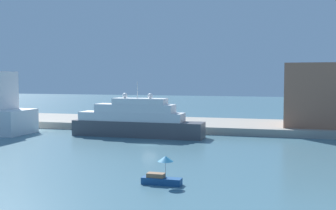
# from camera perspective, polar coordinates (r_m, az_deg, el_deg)

# --- Properties ---
(ground) EXTENTS (400.00, 400.00, 0.00)m
(ground) POSITION_cam_1_polar(r_m,az_deg,el_deg) (75.26, -2.52, -5.44)
(ground) COLOR slate
(quay_dock) EXTENTS (110.00, 21.41, 1.56)m
(quay_dock) POSITION_cam_1_polar(r_m,az_deg,el_deg) (100.60, 2.35, -2.67)
(quay_dock) COLOR gray
(quay_dock) RESTS_ON ground
(large_yacht) EXTENTS (27.28, 4.92, 11.24)m
(large_yacht) POSITION_cam_1_polar(r_m,az_deg,el_deg) (85.65, -4.40, -2.20)
(large_yacht) COLOR #4C4C51
(large_yacht) RESTS_ON ground
(small_motorboat) EXTENTS (4.53, 1.77, 3.27)m
(small_motorboat) POSITION_cam_1_polar(r_m,az_deg,el_deg) (47.66, -0.84, -9.45)
(small_motorboat) COLOR navy
(small_motorboat) RESTS_ON ground
(harbor_building) EXTENTS (18.03, 14.41, 13.52)m
(harbor_building) POSITION_cam_1_polar(r_m,az_deg,el_deg) (96.76, 20.91, 1.31)
(harbor_building) COLOR #9E664C
(harbor_building) RESTS_ON quay_dock
(parked_car) EXTENTS (3.96, 1.81, 1.35)m
(parked_car) POSITION_cam_1_polar(r_m,az_deg,el_deg) (104.16, -6.31, -1.71)
(parked_car) COLOR #B21E1E
(parked_car) RESTS_ON quay_dock
(person_figure) EXTENTS (0.36, 0.36, 1.66)m
(person_figure) POSITION_cam_1_polar(r_m,az_deg,el_deg) (98.10, -4.47, -1.93)
(person_figure) COLOR maroon
(person_figure) RESTS_ON quay_dock
(mooring_bollard) EXTENTS (0.39, 0.39, 0.82)m
(mooring_bollard) POSITION_cam_1_polar(r_m,az_deg,el_deg) (91.42, 1.09, -2.56)
(mooring_bollard) COLOR black
(mooring_bollard) RESTS_ON quay_dock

